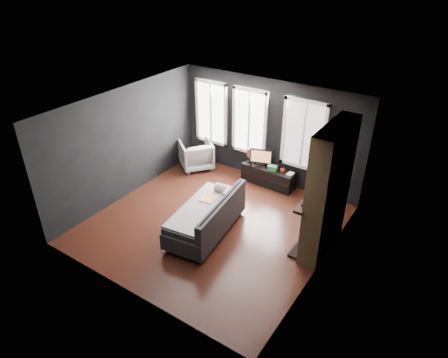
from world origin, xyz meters
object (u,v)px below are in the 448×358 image
Objects in this scene: media_console at (269,176)px; sofa at (206,214)px; monitor at (261,156)px; armchair at (196,153)px; mug at (282,170)px; mantel_vase at (324,179)px; book at (288,170)px.

sofa is at bearing -91.65° from media_console.
media_console is 0.56m from monitor.
mug is (2.52, 0.26, 0.12)m from armchair.
mantel_vase is at bearing 115.59° from armchair.
sofa is at bearing -145.97° from mantel_vase.
sofa is 2.65m from book.
armchair is at bearing -173.79° from book.
mug is (0.56, 2.52, 0.10)m from sofa.
sofa reaches higher than book.
mug is 0.14m from book.
armchair is at bearing -174.19° from mug.
book reaches higher than media_console.
mug is (0.63, -0.02, -0.20)m from monitor.
book is at bearing 134.54° from armchair.
book reaches higher than mug.
media_console is 2.44m from mantel_vase.
armchair is at bearing -170.23° from media_console.
mantel_vase is (2.09, -1.18, 0.56)m from monitor.
mantel_vase is (2.01, 1.36, 0.86)m from sofa.
armchair is 2.68m from book.
media_console is at bearing 136.08° from armchair.
mantel_vase is (1.46, -1.16, 0.76)m from mug.
sofa is 12.25× the size of mantel_vase.
mantel_vase is at bearing -41.98° from book.
media_console is 2.41× the size of monitor.
monitor is at bearing -179.14° from book.
sofa is at bearing -105.78° from monitor.
monitor is 0.79m from book.
sofa reaches higher than armchair.
armchair is 4.26× the size of book.
mantel_vase is at bearing -30.73° from media_console.
mantel_vase reaches higher than book.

